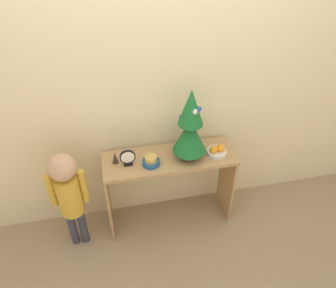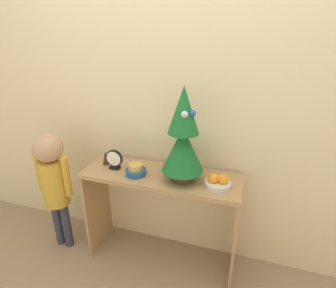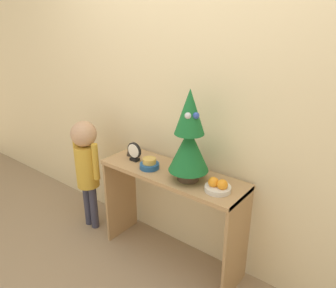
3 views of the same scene
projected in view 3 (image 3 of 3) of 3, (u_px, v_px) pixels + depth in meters
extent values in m
plane|color=#997F60|center=(156.00, 270.00, 2.41)|extent=(12.00, 12.00, 0.00)
cube|color=beige|center=(192.00, 93.00, 2.26)|extent=(7.00, 0.05, 2.50)
cube|color=tan|center=(172.00, 174.00, 2.28)|extent=(1.08, 0.36, 0.03)
cube|color=tan|center=(121.00, 194.00, 2.72)|extent=(0.02, 0.33, 0.74)
cube|color=tan|center=(237.00, 245.00, 2.11)|extent=(0.02, 0.33, 0.74)
cylinder|color=#4C3828|center=(188.00, 176.00, 2.16)|extent=(0.14, 0.14, 0.05)
cylinder|color=brown|center=(188.00, 170.00, 2.14)|extent=(0.02, 0.02, 0.04)
cone|color=#19662D|center=(189.00, 149.00, 2.09)|extent=(0.26, 0.26, 0.29)
cone|color=#19662D|center=(190.00, 112.00, 2.00)|extent=(0.19, 0.19, 0.29)
sphere|color=gold|center=(194.00, 112.00, 2.02)|extent=(0.04, 0.04, 0.04)
sphere|color=silver|center=(188.00, 116.00, 1.96)|extent=(0.04, 0.04, 0.04)
sphere|color=#2D4CA8|center=(187.00, 125.00, 2.11)|extent=(0.05, 0.05, 0.05)
sphere|color=#2D4CA8|center=(196.00, 116.00, 1.96)|extent=(0.04, 0.04, 0.04)
cylinder|color=silver|center=(218.00, 189.00, 2.02)|extent=(0.16, 0.16, 0.03)
sphere|color=orange|center=(222.00, 185.00, 1.99)|extent=(0.07, 0.07, 0.07)
sphere|color=orange|center=(213.00, 182.00, 2.02)|extent=(0.07, 0.07, 0.07)
cylinder|color=#235189|center=(149.00, 166.00, 2.32)|extent=(0.14, 0.14, 0.04)
cylinder|color=gold|center=(149.00, 161.00, 2.31)|extent=(0.10, 0.10, 0.04)
cube|color=black|center=(135.00, 159.00, 2.45)|extent=(0.07, 0.04, 0.02)
cylinder|color=black|center=(134.00, 150.00, 2.42)|extent=(0.12, 0.02, 0.12)
cylinder|color=white|center=(133.00, 151.00, 2.42)|extent=(0.10, 0.00, 0.10)
cone|color=#382D23|center=(129.00, 149.00, 2.52)|extent=(0.05, 0.05, 0.10)
cylinder|color=#38384C|center=(88.00, 204.00, 2.89)|extent=(0.07, 0.07, 0.40)
cylinder|color=#38384C|center=(94.00, 207.00, 2.84)|extent=(0.07, 0.07, 0.40)
cylinder|color=gold|center=(87.00, 166.00, 2.73)|extent=(0.19, 0.19, 0.36)
sphere|color=tan|center=(84.00, 134.00, 2.62)|extent=(0.21, 0.21, 0.21)
cylinder|color=gold|center=(77.00, 155.00, 2.77)|extent=(0.05, 0.05, 0.31)
cylinder|color=gold|center=(96.00, 162.00, 2.63)|extent=(0.05, 0.05, 0.31)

